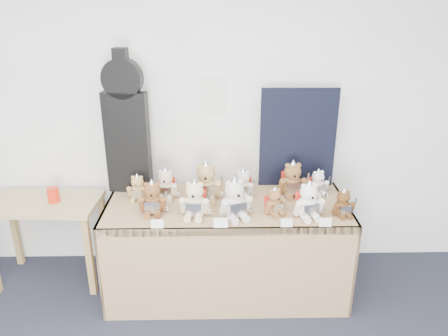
{
  "coord_description": "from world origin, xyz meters",
  "views": [
    {
      "loc": [
        0.42,
        -1.07,
        2.3
      ],
      "look_at": [
        0.48,
        1.9,
        1.13
      ],
      "focal_mm": 35.0,
      "sensor_mm": 36.0,
      "label": 1
    }
  ],
  "objects_px": {
    "teddy_front_left": "(195,200)",
    "display_table": "(227,227)",
    "guitar_case": "(126,125)",
    "teddy_front_far_right": "(308,202)",
    "teddy_back_centre_left": "(206,183)",
    "teddy_front_right": "(275,202)",
    "teddy_front_far_left": "(153,199)",
    "teddy_back_centre_right": "(243,184)",
    "side_table": "(46,215)",
    "teddy_front_centre": "(235,200)",
    "red_cup": "(53,195)",
    "teddy_back_left": "(166,185)",
    "teddy_back_end": "(318,184)",
    "teddy_back_far_left": "(138,189)",
    "teddy_back_right": "(292,181)",
    "teddy_front_end": "(343,204)"
  },
  "relations": [
    {
      "from": "teddy_front_far_left",
      "to": "teddy_front_centre",
      "type": "xyz_separation_m",
      "value": [
        0.61,
        -0.07,
        0.02
      ]
    },
    {
      "from": "teddy_front_far_left",
      "to": "teddy_front_right",
      "type": "distance_m",
      "value": 0.9
    },
    {
      "from": "display_table",
      "to": "side_table",
      "type": "bearing_deg",
      "value": 170.5
    },
    {
      "from": "guitar_case",
      "to": "teddy_back_left",
      "type": "relative_size",
      "value": 4.23
    },
    {
      "from": "teddy_back_centre_right",
      "to": "teddy_back_end",
      "type": "height_order",
      "value": "teddy_back_centre_right"
    },
    {
      "from": "display_table",
      "to": "teddy_back_far_left",
      "type": "xyz_separation_m",
      "value": [
        -0.7,
        0.18,
        0.26
      ]
    },
    {
      "from": "guitar_case",
      "to": "teddy_front_far_left",
      "type": "height_order",
      "value": "guitar_case"
    },
    {
      "from": "red_cup",
      "to": "teddy_back_end",
      "type": "distance_m",
      "value": 2.15
    },
    {
      "from": "red_cup",
      "to": "teddy_back_far_left",
      "type": "bearing_deg",
      "value": -5.06
    },
    {
      "from": "teddy_front_far_left",
      "to": "teddy_front_left",
      "type": "xyz_separation_m",
      "value": [
        0.31,
        -0.04,
        0.01
      ]
    },
    {
      "from": "teddy_front_left",
      "to": "display_table",
      "type": "bearing_deg",
      "value": 32.04
    },
    {
      "from": "teddy_front_far_left",
      "to": "teddy_back_centre_right",
      "type": "relative_size",
      "value": 1.15
    },
    {
      "from": "side_table",
      "to": "red_cup",
      "type": "height_order",
      "value": "red_cup"
    },
    {
      "from": "teddy_back_end",
      "to": "teddy_back_centre_right",
      "type": "bearing_deg",
      "value": 161.57
    },
    {
      "from": "teddy_front_left",
      "to": "teddy_back_right",
      "type": "height_order",
      "value": "teddy_back_right"
    },
    {
      "from": "teddy_back_left",
      "to": "teddy_front_far_right",
      "type": "bearing_deg",
      "value": -13.86
    },
    {
      "from": "teddy_front_left",
      "to": "teddy_back_far_left",
      "type": "distance_m",
      "value": 0.55
    },
    {
      "from": "teddy_back_right",
      "to": "red_cup",
      "type": "bearing_deg",
      "value": 176.73
    },
    {
      "from": "teddy_front_far_left",
      "to": "display_table",
      "type": "bearing_deg",
      "value": 4.62
    },
    {
      "from": "teddy_front_left",
      "to": "teddy_back_centre_left",
      "type": "xyz_separation_m",
      "value": [
        0.08,
        0.28,
        0.02
      ]
    },
    {
      "from": "teddy_back_end",
      "to": "teddy_front_far_left",
      "type": "bearing_deg",
      "value": 173.67
    },
    {
      "from": "display_table",
      "to": "red_cup",
      "type": "bearing_deg",
      "value": 170.36
    },
    {
      "from": "teddy_back_centre_left",
      "to": "teddy_back_right",
      "type": "relative_size",
      "value": 1.08
    },
    {
      "from": "teddy_front_far_left",
      "to": "teddy_front_centre",
      "type": "bearing_deg",
      "value": -8.89
    },
    {
      "from": "teddy_back_end",
      "to": "teddy_front_left",
      "type": "bearing_deg",
      "value": -179.93
    },
    {
      "from": "teddy_back_centre_right",
      "to": "teddy_back_left",
      "type": "bearing_deg",
      "value": -162.04
    },
    {
      "from": "teddy_front_centre",
      "to": "teddy_back_left",
      "type": "bearing_deg",
      "value": 128.17
    },
    {
      "from": "teddy_back_centre_left",
      "to": "teddy_front_far_right",
      "type": "bearing_deg",
      "value": -21.51
    },
    {
      "from": "teddy_back_centre_left",
      "to": "red_cup",
      "type": "bearing_deg",
      "value": 178.03
    },
    {
      "from": "teddy_back_centre_right",
      "to": "teddy_front_left",
      "type": "bearing_deg",
      "value": -122.59
    },
    {
      "from": "teddy_front_left",
      "to": "teddy_front_right",
      "type": "height_order",
      "value": "teddy_front_left"
    },
    {
      "from": "teddy_front_far_right",
      "to": "teddy_back_centre_left",
      "type": "bearing_deg",
      "value": 146.92
    },
    {
      "from": "guitar_case",
      "to": "teddy_front_centre",
      "type": "xyz_separation_m",
      "value": [
        0.84,
        -0.49,
        -0.43
      ]
    },
    {
      "from": "red_cup",
      "to": "teddy_front_centre",
      "type": "bearing_deg",
      "value": -14.47
    },
    {
      "from": "guitar_case",
      "to": "teddy_front_far_right",
      "type": "distance_m",
      "value": 1.53
    },
    {
      "from": "teddy_front_far_left",
      "to": "teddy_front_centre",
      "type": "distance_m",
      "value": 0.61
    },
    {
      "from": "teddy_front_left",
      "to": "teddy_front_end",
      "type": "height_order",
      "value": "teddy_front_left"
    },
    {
      "from": "teddy_back_centre_right",
      "to": "teddy_back_far_left",
      "type": "height_order",
      "value": "teddy_back_centre_right"
    },
    {
      "from": "teddy_back_centre_left",
      "to": "teddy_front_far_left",
      "type": "bearing_deg",
      "value": -147.59
    },
    {
      "from": "teddy_front_centre",
      "to": "teddy_back_centre_right",
      "type": "relative_size",
      "value": 1.33
    },
    {
      "from": "teddy_back_centre_right",
      "to": "teddy_front_centre",
      "type": "bearing_deg",
      "value": -87.75
    },
    {
      "from": "teddy_front_left",
      "to": "teddy_back_far_left",
      "type": "relative_size",
      "value": 1.34
    },
    {
      "from": "teddy_back_centre_right",
      "to": "teddy_back_end",
      "type": "relative_size",
      "value": 1.07
    },
    {
      "from": "guitar_case",
      "to": "teddy_front_left",
      "type": "xyz_separation_m",
      "value": [
        0.55,
        -0.46,
        -0.44
      ]
    },
    {
      "from": "display_table",
      "to": "teddy_back_right",
      "type": "relative_size",
      "value": 5.95
    },
    {
      "from": "display_table",
      "to": "teddy_front_left",
      "type": "height_order",
      "value": "teddy_front_left"
    },
    {
      "from": "red_cup",
      "to": "teddy_back_centre_left",
      "type": "distance_m",
      "value": 1.25
    },
    {
      "from": "teddy_front_right",
      "to": "teddy_back_end",
      "type": "xyz_separation_m",
      "value": [
        0.4,
        0.34,
        0.0
      ]
    },
    {
      "from": "display_table",
      "to": "teddy_front_right",
      "type": "bearing_deg",
      "value": -14.78
    },
    {
      "from": "teddy_front_far_right",
      "to": "teddy_back_centre_right",
      "type": "xyz_separation_m",
      "value": [
        -0.45,
        0.38,
        -0.02
      ]
    }
  ]
}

